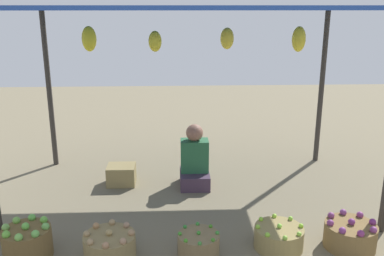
{
  "coord_description": "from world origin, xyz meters",
  "views": [
    {
      "loc": [
        -0.18,
        -4.66,
        2.16
      ],
      "look_at": [
        0.0,
        -0.51,
        0.95
      ],
      "focal_mm": 39.33,
      "sensor_mm": 36.0,
      "label": 1
    }
  ],
  "objects_px": {
    "vendor_person": "(195,162)",
    "wooden_crate_near_vendor": "(121,175)",
    "basket_limes": "(279,237)",
    "basket_green_apples": "(27,242)",
    "basket_green_chilies": "(199,244)",
    "basket_potatoes": "(110,245)",
    "basket_purple_onions": "(350,235)"
  },
  "relations": [
    {
      "from": "basket_green_apples",
      "to": "basket_potatoes",
      "type": "distance_m",
      "value": 0.73
    },
    {
      "from": "basket_potatoes",
      "to": "vendor_person",
      "type": "bearing_deg",
      "value": 61.64
    },
    {
      "from": "basket_purple_onions",
      "to": "wooden_crate_near_vendor",
      "type": "height_order",
      "value": "basket_purple_onions"
    },
    {
      "from": "basket_green_apples",
      "to": "basket_green_chilies",
      "type": "height_order",
      "value": "basket_green_apples"
    },
    {
      "from": "basket_green_apples",
      "to": "basket_green_chilies",
      "type": "distance_m",
      "value": 1.52
    },
    {
      "from": "basket_limes",
      "to": "basket_purple_onions",
      "type": "relative_size",
      "value": 0.96
    },
    {
      "from": "basket_green_apples",
      "to": "basket_limes",
      "type": "relative_size",
      "value": 0.94
    },
    {
      "from": "vendor_person",
      "to": "basket_limes",
      "type": "xyz_separation_m",
      "value": [
        0.71,
        -1.45,
        -0.2
      ]
    },
    {
      "from": "vendor_person",
      "to": "basket_green_chilies",
      "type": "relative_size",
      "value": 2.07
    },
    {
      "from": "vendor_person",
      "to": "basket_green_apples",
      "type": "relative_size",
      "value": 1.82
    },
    {
      "from": "basket_green_chilies",
      "to": "basket_purple_onions",
      "type": "distance_m",
      "value": 1.41
    },
    {
      "from": "basket_green_apples",
      "to": "wooden_crate_near_vendor",
      "type": "relative_size",
      "value": 1.24
    },
    {
      "from": "vendor_person",
      "to": "wooden_crate_near_vendor",
      "type": "height_order",
      "value": "vendor_person"
    },
    {
      "from": "basket_limes",
      "to": "vendor_person",
      "type": "bearing_deg",
      "value": 115.96
    },
    {
      "from": "vendor_person",
      "to": "basket_limes",
      "type": "distance_m",
      "value": 1.63
    },
    {
      "from": "basket_green_apples",
      "to": "basket_purple_onions",
      "type": "height_order",
      "value": "basket_green_apples"
    },
    {
      "from": "basket_purple_onions",
      "to": "basket_potatoes",
      "type": "bearing_deg",
      "value": -178.35
    },
    {
      "from": "basket_green_apples",
      "to": "basket_green_chilies",
      "type": "bearing_deg",
      "value": -1.68
    },
    {
      "from": "vendor_person",
      "to": "basket_green_apples",
      "type": "distance_m",
      "value": 2.17
    },
    {
      "from": "basket_potatoes",
      "to": "wooden_crate_near_vendor",
      "type": "distance_m",
      "value": 1.61
    },
    {
      "from": "basket_purple_onions",
      "to": "wooden_crate_near_vendor",
      "type": "xyz_separation_m",
      "value": [
        -2.28,
        1.54,
        0.0
      ]
    },
    {
      "from": "basket_potatoes",
      "to": "basket_purple_onions",
      "type": "xyz_separation_m",
      "value": [
        2.2,
        0.06,
        0.01
      ]
    },
    {
      "from": "basket_purple_onions",
      "to": "vendor_person",
      "type": "bearing_deg",
      "value": 132.82
    },
    {
      "from": "basket_potatoes",
      "to": "basket_limes",
      "type": "bearing_deg",
      "value": 3.18
    },
    {
      "from": "basket_potatoes",
      "to": "basket_purple_onions",
      "type": "bearing_deg",
      "value": 1.65
    },
    {
      "from": "basket_purple_onions",
      "to": "wooden_crate_near_vendor",
      "type": "relative_size",
      "value": 1.36
    },
    {
      "from": "basket_green_apples",
      "to": "basket_limes",
      "type": "xyz_separation_m",
      "value": [
        2.27,
        0.05,
        -0.04
      ]
    },
    {
      "from": "basket_green_apples",
      "to": "wooden_crate_near_vendor",
      "type": "distance_m",
      "value": 1.7
    },
    {
      "from": "basket_green_apples",
      "to": "basket_purple_onions",
      "type": "relative_size",
      "value": 0.91
    },
    {
      "from": "vendor_person",
      "to": "basket_limes",
      "type": "relative_size",
      "value": 1.72
    },
    {
      "from": "basket_green_apples",
      "to": "wooden_crate_near_vendor",
      "type": "xyz_separation_m",
      "value": [
        0.65,
        1.57,
        -0.02
      ]
    },
    {
      "from": "basket_green_chilies",
      "to": "basket_green_apples",
      "type": "bearing_deg",
      "value": 178.32
    }
  ]
}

